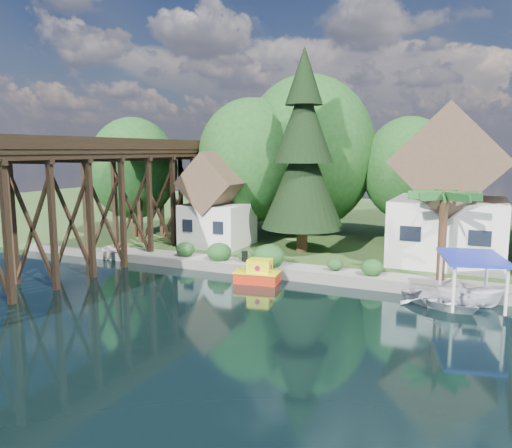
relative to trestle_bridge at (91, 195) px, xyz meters
The scene contains 14 objects.
ground 17.64m from the trestle_bridge, 17.91° to the right, with size 140.00×140.00×0.00m, color black.
bank 33.36m from the trestle_bridge, 60.97° to the left, with size 140.00×52.00×0.50m, color #314C1E.
seawall 20.82m from the trestle_bridge, ahead, with size 60.00×0.40×0.62m, color slate.
promenade 22.90m from the trestle_bridge, 10.63° to the left, with size 50.00×2.60×0.06m, color gray.
trestle_bridge is the anchor object (origin of this frame).
house_left 25.42m from the trestle_bridge, 25.21° to the left, with size 7.64×8.64×11.02m.
shed 10.69m from the trestle_bridge, 61.81° to the left, with size 5.09×5.40×7.85m.
bg_trees 23.48m from the trestle_bridge, 43.41° to the left, with size 49.90×13.30×10.57m.
shrubs 12.79m from the trestle_bridge, 19.72° to the left, with size 15.76×2.47×1.70m.
conifer 15.89m from the trestle_bridge, 37.74° to the left, with size 6.36×6.36×15.66m.
palm_tree 23.52m from the trestle_bridge, 11.66° to the left, with size 4.54×4.54×5.82m.
tugboat 13.22m from the trestle_bridge, ahead, with size 3.04×1.95×2.07m.
boat_white_a 23.91m from the trestle_bridge, ahead, with size 3.16×4.42×0.92m, color white.
boat_canopy 25.21m from the trestle_bridge, ahead, with size 3.99×5.02×2.85m.
Camera 1 is at (9.09, -21.86, 8.46)m, focal length 35.00 mm.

